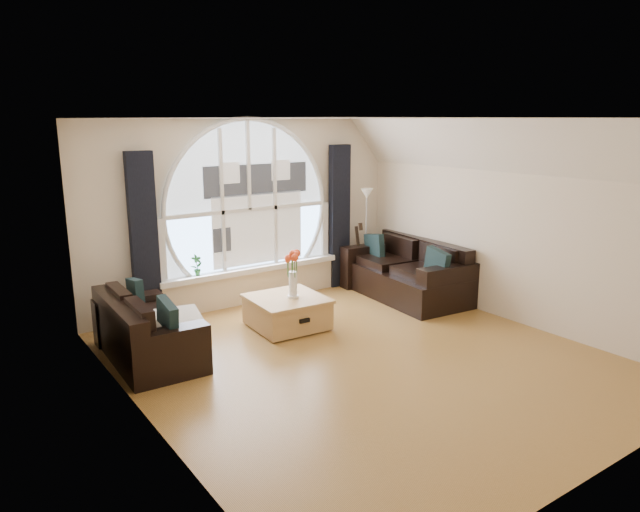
{
  "coord_description": "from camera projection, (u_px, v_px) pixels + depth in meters",
  "views": [
    {
      "loc": [
        -4.01,
        -4.79,
        2.69
      ],
      "look_at": [
        0.0,
        0.9,
        1.05
      ],
      "focal_mm": 32.7,
      "sensor_mm": 36.0,
      "label": 1
    }
  ],
  "objects": [
    {
      "name": "window_frame",
      "position": [
        249.0,
        194.0,
        8.45
      ],
      "size": [
        2.76,
        0.08,
        2.15
      ],
      "primitive_type": "cube",
      "color": "white",
      "rests_on": "wall_back"
    },
    {
      "name": "arched_window",
      "position": [
        248.0,
        194.0,
        8.47
      ],
      "size": [
        2.6,
        0.06,
        2.15
      ],
      "primitive_type": "cube",
      "color": "silver",
      "rests_on": "wall_back"
    },
    {
      "name": "vase_flowers",
      "position": [
        293.0,
        269.0,
        7.53
      ],
      "size": [
        0.24,
        0.24,
        0.7
      ],
      "primitive_type": "cube",
      "color": "white",
      "rests_on": "coffee_chest"
    },
    {
      "name": "throw_blanket",
      "position": [
        176.0,
        320.0,
        6.52
      ],
      "size": [
        0.64,
        0.64,
        0.1
      ],
      "primitive_type": "cube",
      "rotation": [
        0.0,
        0.0,
        -0.19
      ],
      "color": "silver",
      "rests_on": "sofa_left"
    },
    {
      "name": "wall_left",
      "position": [
        141.0,
        280.0,
        4.97
      ],
      "size": [
        0.01,
        5.5,
        2.7
      ],
      "primitive_type": "cube",
      "color": "beige",
      "rests_on": "ground"
    },
    {
      "name": "curtain_right",
      "position": [
        339.0,
        217.0,
        9.41
      ],
      "size": [
        0.35,
        0.12,
        2.3
      ],
      "primitive_type": "cube",
      "color": "black",
      "rests_on": "ground"
    },
    {
      "name": "ceiling",
      "position": [
        370.0,
        118.0,
        6.06
      ],
      "size": [
        5.0,
        5.5,
        0.01
      ],
      "primitive_type": "cube",
      "color": "silver",
      "rests_on": "ground"
    },
    {
      "name": "sofa_left",
      "position": [
        148.0,
        325.0,
        6.64
      ],
      "size": [
        0.88,
        1.67,
        0.73
      ],
      "primitive_type": "cube",
      "rotation": [
        0.0,
        0.0,
        -0.03
      ],
      "color": "black",
      "rests_on": "ground"
    },
    {
      "name": "floor_lamp",
      "position": [
        366.0,
        237.0,
        9.54
      ],
      "size": [
        0.24,
        0.24,
        1.6
      ],
      "primitive_type": "cube",
      "color": "#B2B2B2",
      "rests_on": "ground"
    },
    {
      "name": "neighbor_house",
      "position": [
        258.0,
        202.0,
        8.57
      ],
      "size": [
        1.7,
        0.02,
        1.5
      ],
      "primitive_type": "cube",
      "color": "silver",
      "rests_on": "wall_back"
    },
    {
      "name": "ground",
      "position": [
        365.0,
        360.0,
        6.68
      ],
      "size": [
        5.0,
        5.5,
        0.01
      ],
      "primitive_type": "cube",
      "color": "brown",
      "rests_on": "ground"
    },
    {
      "name": "guitar",
      "position": [
        356.0,
        254.0,
        9.57
      ],
      "size": [
        0.37,
        0.25,
        1.06
      ],
      "primitive_type": "cube",
      "rotation": [
        0.0,
        0.0,
        -0.02
      ],
      "color": "brown",
      "rests_on": "ground"
    },
    {
      "name": "sofa_right",
      "position": [
        406.0,
        272.0,
        8.93
      ],
      "size": [
        1.16,
        2.05,
        0.88
      ],
      "primitive_type": "cube",
      "rotation": [
        0.0,
        0.0,
        -0.09
      ],
      "color": "black",
      "rests_on": "ground"
    },
    {
      "name": "wall_back",
      "position": [
        248.0,
        213.0,
        8.56
      ],
      "size": [
        5.0,
        0.01,
        2.7
      ],
      "primitive_type": "cube",
      "color": "beige",
      "rests_on": "ground"
    },
    {
      "name": "curtain_left",
      "position": [
        144.0,
        240.0,
        7.61
      ],
      "size": [
        0.35,
        0.12,
        2.3
      ],
      "primitive_type": "cube",
      "color": "black",
      "rests_on": "ground"
    },
    {
      "name": "wall_right",
      "position": [
        512.0,
        222.0,
        7.77
      ],
      "size": [
        0.01,
        5.5,
        2.7
      ],
      "primitive_type": "cube",
      "color": "beige",
      "rests_on": "ground"
    },
    {
      "name": "coffee_chest",
      "position": [
        287.0,
        311.0,
        7.67
      ],
      "size": [
        0.98,
        0.98,
        0.45
      ],
      "primitive_type": "cube",
      "rotation": [
        0.0,
        0.0,
        -0.06
      ],
      "color": "#AA7D45",
      "rests_on": "ground"
    },
    {
      "name": "attic_slope",
      "position": [
        503.0,
        147.0,
        7.37
      ],
      "size": [
        0.92,
        5.5,
        0.72
      ],
      "primitive_type": "cube",
      "color": "silver",
      "rests_on": "ground"
    },
    {
      "name": "window_sill",
      "position": [
        252.0,
        269.0,
        8.67
      ],
      "size": [
        2.9,
        0.22,
        0.08
      ],
      "primitive_type": "cube",
      "color": "white",
      "rests_on": "wall_back"
    },
    {
      "name": "wall_front",
      "position": [
        612.0,
        311.0,
        4.18
      ],
      "size": [
        5.0,
        0.01,
        2.7
      ],
      "primitive_type": "cube",
      "color": "beige",
      "rests_on": "ground"
    },
    {
      "name": "potted_plant",
      "position": [
        197.0,
        265.0,
        8.14
      ],
      "size": [
        0.17,
        0.13,
        0.3
      ],
      "primitive_type": "imported",
      "rotation": [
        0.0,
        0.0,
        0.16
      ],
      "color": "#1E6023",
      "rests_on": "window_sill"
    }
  ]
}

